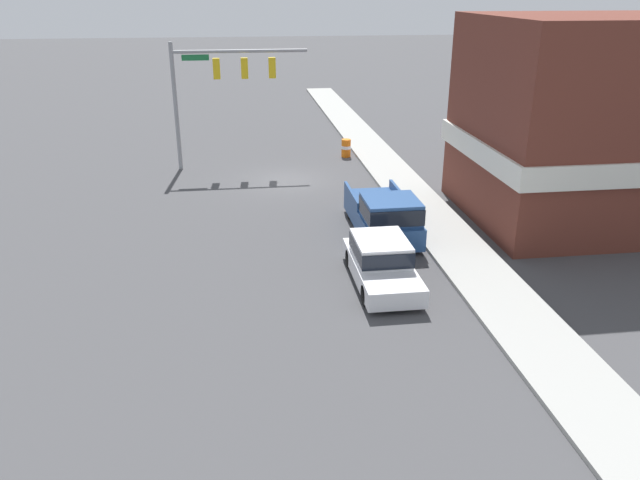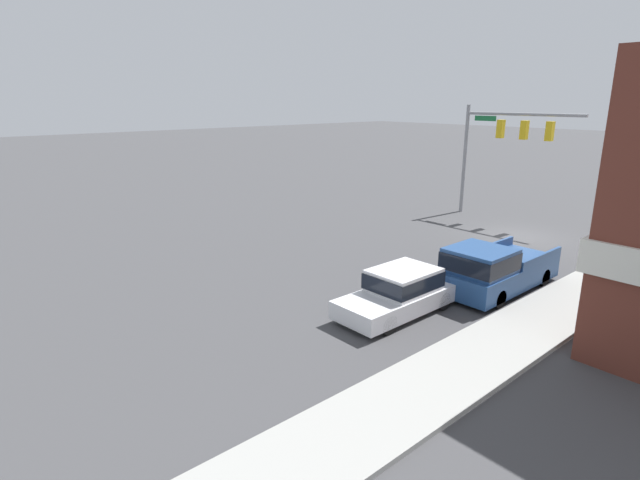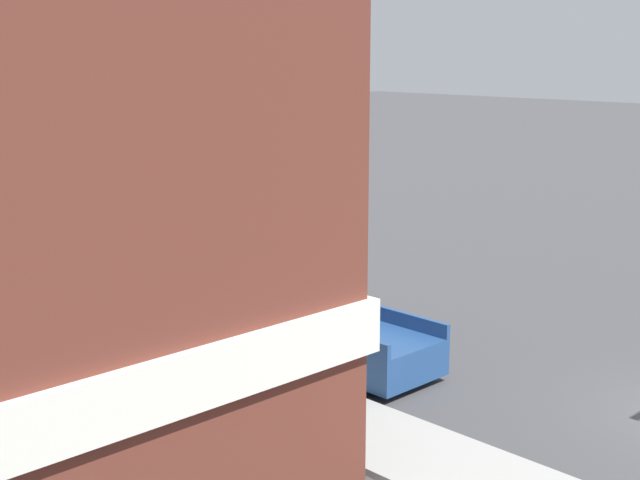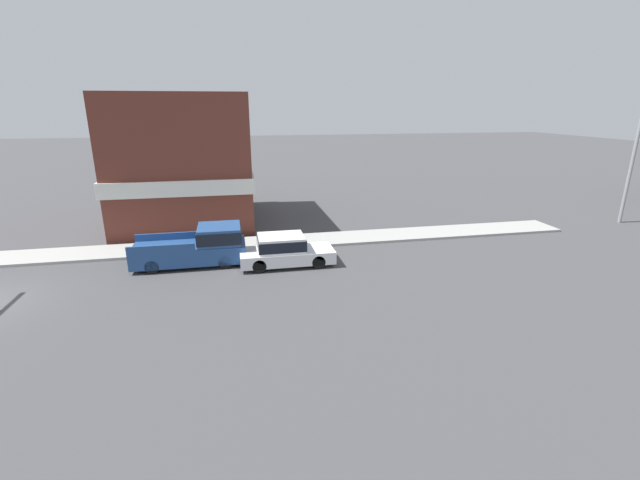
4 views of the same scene
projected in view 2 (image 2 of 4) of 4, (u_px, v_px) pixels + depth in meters
The scene contains 6 objects.
ground_plane at pixel (519, 236), 26.42m from camera, with size 200.00×200.00×0.00m, color #424244.
sidewalk_curb at pixel (640, 260), 22.28m from camera, with size 2.40×60.00×0.14m.
near_signal_assembly at pixel (503, 136), 29.21m from camera, with size 7.12×0.49×6.68m.
car_lead at pixel (400, 291), 16.82m from camera, with size 1.87×4.58×1.52m.
pickup_truck_parked at pixel (493, 269), 18.57m from camera, with size 2.15×5.40×1.89m.
construction_barrel at pixel (631, 227), 26.21m from camera, with size 0.56×0.56×1.04m.
Camera 2 is at (-12.19, 24.72, 7.03)m, focal length 28.00 mm.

